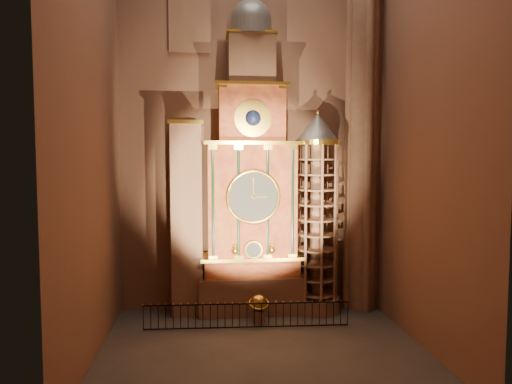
{
  "coord_description": "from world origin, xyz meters",
  "views": [
    {
      "loc": [
        -2.36,
        -19.06,
        8.17
      ],
      "look_at": [
        0.03,
        3.0,
        6.62
      ],
      "focal_mm": 32.0,
      "sensor_mm": 36.0,
      "label": 1
    }
  ],
  "objects": [
    {
      "name": "celestial_globe",
      "position": [
        0.19,
        3.17,
        0.87
      ],
      "size": [
        1.01,
        0.95,
        1.45
      ],
      "color": "#8C634C",
      "rests_on": "floor"
    },
    {
      "name": "astronomical_clock",
      "position": [
        0.0,
        4.96,
        6.68
      ],
      "size": [
        5.6,
        2.41,
        16.7
      ],
      "color": "#8C634C",
      "rests_on": "floor"
    },
    {
      "name": "wall_back",
      "position": [
        0.0,
        6.0,
        11.0
      ],
      "size": [
        22.0,
        0.0,
        22.0
      ],
      "primitive_type": "plane",
      "rotation": [
        1.57,
        0.0,
        0.0
      ],
      "color": "brown",
      "rests_on": "floor"
    },
    {
      "name": "gothic_pier",
      "position": [
        6.1,
        5.0,
        11.0
      ],
      "size": [
        2.04,
        2.04,
        22.0
      ],
      "color": "#8C634C",
      "rests_on": "floor"
    },
    {
      "name": "floor",
      "position": [
        0.0,
        0.0,
        0.0
      ],
      "size": [
        14.0,
        14.0,
        0.0
      ],
      "primitive_type": "plane",
      "color": "#383330",
      "rests_on": "ground"
    },
    {
      "name": "wall_right",
      "position": [
        7.0,
        0.0,
        11.0
      ],
      "size": [
        0.0,
        22.0,
        22.0
      ],
      "primitive_type": "plane",
      "rotation": [
        1.57,
        0.0,
        -1.57
      ],
      "color": "brown",
      "rests_on": "floor"
    },
    {
      "name": "iron_railing",
      "position": [
        -0.47,
        2.41,
        0.66
      ],
      "size": [
        9.9,
        0.48,
        1.22
      ],
      "color": "black",
      "rests_on": "floor"
    },
    {
      "name": "wall_left",
      "position": [
        -7.0,
        0.0,
        11.0
      ],
      "size": [
        0.0,
        22.0,
        22.0
      ],
      "primitive_type": "plane",
      "rotation": [
        1.57,
        0.0,
        1.57
      ],
      "color": "brown",
      "rests_on": "floor"
    },
    {
      "name": "portrait_tower",
      "position": [
        -3.4,
        4.98,
        5.15
      ],
      "size": [
        1.8,
        1.6,
        10.2
      ],
      "color": "#8C634C",
      "rests_on": "floor"
    },
    {
      "name": "stair_turret",
      "position": [
        3.5,
        4.7,
        5.27
      ],
      "size": [
        2.5,
        2.5,
        10.8
      ],
      "color": "#8C634C",
      "rests_on": "floor"
    },
    {
      "name": "stained_glass_window",
      "position": [
        -3.2,
        5.92,
        16.5
      ],
      "size": [
        2.2,
        0.14,
        5.2
      ],
      "color": "navy",
      "rests_on": "wall_back"
    }
  ]
}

